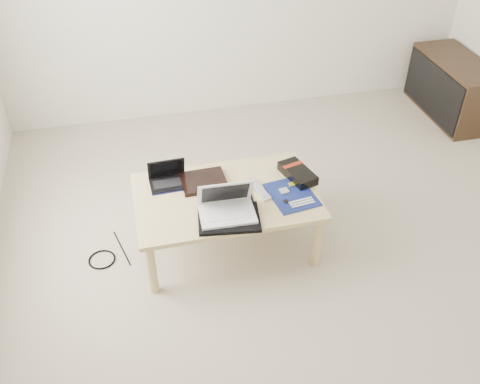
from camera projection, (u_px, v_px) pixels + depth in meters
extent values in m
plane|color=beige|center=(313.00, 257.00, 3.38)|extent=(4.00, 4.00, 0.00)
cube|color=#D7C081|center=(226.00, 197.00, 3.24)|extent=(1.10, 0.70, 0.03)
cylinder|color=#D7C081|center=(152.00, 269.00, 3.05)|extent=(0.06, 0.06, 0.37)
cylinder|color=#D7C081|center=(317.00, 241.00, 3.23)|extent=(0.06, 0.06, 0.37)
cylinder|color=#D7C081|center=(142.00, 204.00, 3.51)|extent=(0.06, 0.06, 0.37)
cylinder|color=#D7C081|center=(288.00, 183.00, 3.69)|extent=(0.06, 0.06, 0.37)
cube|color=#3B2918|center=(454.00, 88.00, 4.65)|extent=(0.40, 0.90, 0.50)
cube|color=black|center=(433.00, 90.00, 4.62)|extent=(0.02, 0.86, 0.44)
cube|color=black|center=(203.00, 181.00, 3.32)|extent=(0.28, 0.24, 0.03)
cube|color=black|center=(169.00, 184.00, 3.31)|extent=(0.23, 0.17, 0.01)
cube|color=black|center=(169.00, 183.00, 3.30)|extent=(0.19, 0.09, 0.00)
cube|color=black|center=(170.00, 189.00, 3.26)|extent=(0.05, 0.02, 0.00)
cube|color=black|center=(166.00, 168.00, 3.30)|extent=(0.23, 0.06, 0.15)
cube|color=black|center=(166.00, 169.00, 3.30)|extent=(0.20, 0.05, 0.12)
cube|color=#0B0D40|center=(171.00, 192.00, 3.25)|extent=(0.23, 0.02, 0.01)
cube|color=black|center=(232.00, 197.00, 3.21)|extent=(0.26, 0.20, 0.01)
cube|color=white|center=(232.00, 196.00, 3.21)|extent=(0.20, 0.16, 0.00)
cube|color=silver|center=(259.00, 190.00, 3.26)|extent=(0.11, 0.23, 0.02)
cube|color=#A6A6AC|center=(259.00, 188.00, 3.25)|extent=(0.09, 0.19, 0.00)
cube|color=black|center=(229.00, 218.00, 3.05)|extent=(0.38, 0.30, 0.02)
cube|color=white|center=(227.00, 214.00, 3.06)|extent=(0.32, 0.23, 0.02)
cube|color=white|center=(227.00, 213.00, 3.05)|extent=(0.26, 0.13, 0.00)
cube|color=white|center=(230.00, 222.00, 2.99)|extent=(0.07, 0.03, 0.00)
cube|color=white|center=(225.00, 192.00, 3.04)|extent=(0.32, 0.11, 0.20)
cube|color=black|center=(225.00, 193.00, 3.04)|extent=(0.27, 0.09, 0.16)
cube|color=navy|center=(292.00, 195.00, 3.23)|extent=(0.30, 0.35, 0.01)
cube|color=silver|center=(284.00, 191.00, 3.25)|extent=(0.06, 0.06, 0.01)
cube|color=gold|center=(296.00, 182.00, 3.32)|extent=(0.11, 0.03, 0.01)
cube|color=gold|center=(297.00, 184.00, 3.30)|extent=(0.11, 0.03, 0.01)
cube|color=silver|center=(300.00, 200.00, 3.18)|extent=(0.15, 0.03, 0.01)
cube|color=silver|center=(302.00, 202.00, 3.16)|extent=(0.15, 0.03, 0.01)
cube|color=silver|center=(304.00, 204.00, 3.15)|extent=(0.15, 0.03, 0.01)
cube|color=black|center=(286.00, 201.00, 3.17)|extent=(0.03, 0.03, 0.01)
cube|color=black|center=(298.00, 173.00, 3.36)|extent=(0.20, 0.30, 0.06)
cube|color=maroon|center=(293.00, 165.00, 3.38)|extent=(0.14, 0.07, 0.00)
torus|color=black|center=(207.00, 202.00, 3.17)|extent=(0.11, 0.11, 0.01)
torus|color=black|center=(102.00, 260.00, 3.36)|extent=(0.20, 0.20, 0.01)
cylinder|color=black|center=(122.00, 248.00, 3.44)|extent=(0.09, 0.34, 0.01)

